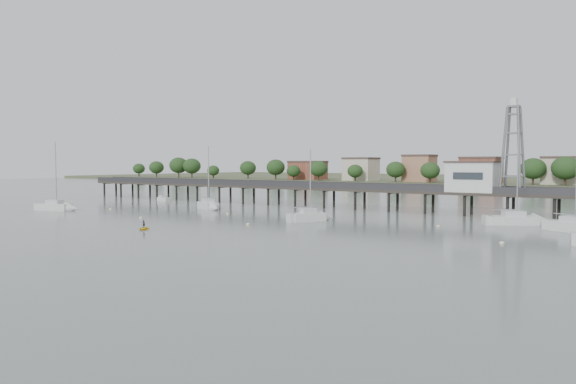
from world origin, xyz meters
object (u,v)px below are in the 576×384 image
Objects in this scene: sailboat_a at (61,207)px; white_tender at (164,199)px; sailboat_f at (524,220)px; lattice_tower at (513,150)px; pier at (344,189)px; sailboat_c at (314,217)px; yellow_dinghy at (144,229)px; sailboat_b at (210,206)px.

white_tender is at bearing 79.17° from sailboat_a.
lattice_tower is at bearing 80.23° from sailboat_f.
pier is at bearing -180.00° from lattice_tower.
sailboat_c is at bearing -70.98° from pier.
white_tender is at bearing 144.98° from sailboat_f.
lattice_tower is at bearing 0.00° from pier.
yellow_dinghy is at bearing -179.57° from sailboat_c.
sailboat_a reaches higher than white_tender.
sailboat_c is 55.76m from white_tender.
white_tender is (-25.13, 10.90, -0.18)m from sailboat_b.
sailboat_b is at bearing -13.13° from white_tender.
sailboat_f reaches higher than sailboat_c.
pier is 45.45m from white_tender.
sailboat_b is at bearing 22.03° from sailboat_a.
lattice_tower reaches higher than pier.
sailboat_b reaches higher than yellow_dinghy.
sailboat_c is 5.08× the size of yellow_dinghy.
pier is 54.12m from sailboat_a.
sailboat_b reaches higher than pier.
white_tender is at bearing 106.02° from yellow_dinghy.
lattice_tower is 1.14× the size of sailboat_a.
sailboat_f is at bearing 7.54° from white_tender.
sailboat_f reaches higher than sailboat_b.
sailboat_b is at bearing 154.95° from sailboat_f.
sailboat_c is 2.87× the size of white_tender.
white_tender is at bearing -175.41° from lattice_tower.
sailboat_b is at bearing -139.26° from pier.
lattice_tower is (31.50, 0.00, 7.31)m from pier.
sailboat_a is (-72.51, -35.18, -10.46)m from lattice_tower.
sailboat_b is 0.88× the size of sailboat_f.
sailboat_f is (76.66, 25.13, -0.00)m from sailboat_a.
white_tender is (-44.91, -6.13, -3.33)m from pier.
lattice_tower reaches higher than sailboat_f.
sailboat_f reaches higher than pier.
sailboat_a is at bearing -139.37° from pier.
sailboat_a is at bearing 134.33° from yellow_dinghy.
lattice_tower is 6.77× the size of yellow_dinghy.
sailboat_a is (-21.23, -18.14, -0.00)m from sailboat_b.
white_tender is (-80.57, 3.92, -0.18)m from sailboat_f.
sailboat_f is 3.60× the size of white_tender.
lattice_tower is at bearing 22.34° from yellow_dinghy.
pier reaches higher than yellow_dinghy.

